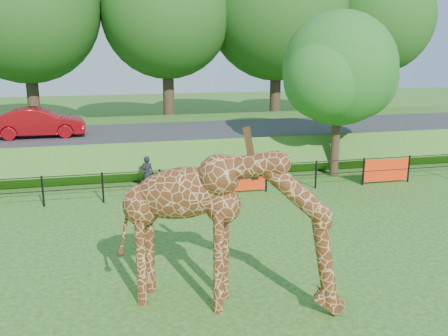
% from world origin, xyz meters
% --- Properties ---
extents(ground, '(90.00, 90.00, 0.00)m').
position_xyz_m(ground, '(0.00, 0.00, 0.00)').
color(ground, '#225314').
rests_on(ground, ground).
extents(giraffe, '(4.82, 2.73, 3.47)m').
position_xyz_m(giraffe, '(0.67, 0.17, 1.74)').
color(giraffe, '#5D2D13').
rests_on(giraffe, ground).
extents(perimeter_fence, '(28.07, 0.10, 1.10)m').
position_xyz_m(perimeter_fence, '(0.00, 8.00, 0.55)').
color(perimeter_fence, black).
rests_on(perimeter_fence, ground).
extents(embankment, '(40.00, 9.00, 1.30)m').
position_xyz_m(embankment, '(0.00, 15.50, 0.65)').
color(embankment, '#225314').
rests_on(embankment, ground).
extents(road, '(40.00, 5.00, 0.12)m').
position_xyz_m(road, '(0.00, 14.00, 1.36)').
color(road, '#29292C').
rests_on(road, embankment).
extents(car_red, '(3.94, 1.45, 1.29)m').
position_xyz_m(car_red, '(-4.69, 13.67, 2.07)').
color(car_red, '#A40B12').
rests_on(car_red, road).
extents(visitor, '(0.58, 0.48, 1.36)m').
position_xyz_m(visitor, '(-0.36, 9.11, 0.68)').
color(visitor, black).
rests_on(visitor, ground).
extents(tree_east, '(5.40, 4.71, 6.76)m').
position_xyz_m(tree_east, '(7.60, 9.63, 4.28)').
color(tree_east, '#382619').
rests_on(tree_east, ground).
extents(bg_tree_line, '(37.30, 8.80, 11.82)m').
position_xyz_m(bg_tree_line, '(1.89, 22.00, 7.19)').
color(bg_tree_line, '#382619').
rests_on(bg_tree_line, ground).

